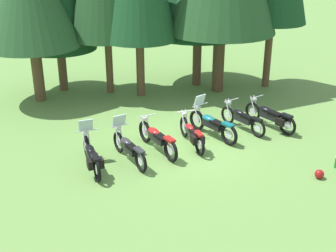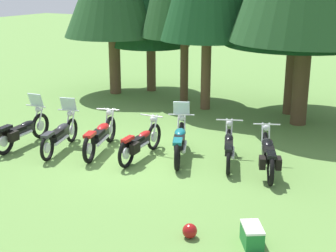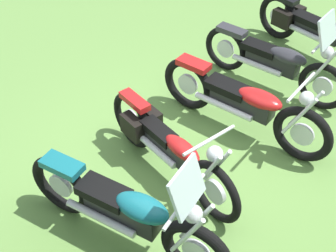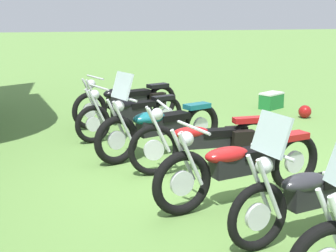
{
  "view_description": "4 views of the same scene",
  "coord_description": "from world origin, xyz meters",
  "px_view_note": "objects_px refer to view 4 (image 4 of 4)",
  "views": [
    {
      "loc": [
        -4.16,
        -13.32,
        6.77
      ],
      "look_at": [
        -0.71,
        -0.09,
        0.82
      ],
      "focal_mm": 48.86,
      "sensor_mm": 36.0,
      "label": 1
    },
    {
      "loc": [
        6.57,
        -10.22,
        4.57
      ],
      "look_at": [
        0.54,
        0.65,
        0.75
      ],
      "focal_mm": 51.85,
      "sensor_mm": 36.0,
      "label": 2
    },
    {
      "loc": [
        2.42,
        3.09,
        4.16
      ],
      "look_at": [
        0.26,
        0.1,
        0.97
      ],
      "focal_mm": 50.95,
      "sensor_mm": 36.0,
      "label": 3
    },
    {
      "loc": [
        -6.6,
        1.85,
        2.35
      ],
      "look_at": [
        0.51,
        0.39,
        0.6
      ],
      "focal_mm": 53.8,
      "sensor_mm": 36.0,
      "label": 4
    }
  ],
  "objects_px": {
    "motorcycle_3": "(207,141)",
    "motorcycle_5": "(130,113)",
    "motorcycle_4": "(159,126)",
    "dropped_helmet": "(305,112)",
    "picnic_cooler": "(271,101)",
    "motorcycle_6": "(128,100)",
    "motorcycle_2": "(241,165)",
    "motorcycle_1": "(316,192)"
  },
  "relations": [
    {
      "from": "picnic_cooler",
      "to": "motorcycle_2",
      "type": "bearing_deg",
      "value": 153.44
    },
    {
      "from": "motorcycle_5",
      "to": "dropped_helmet",
      "type": "relative_size",
      "value": 7.57
    },
    {
      "from": "motorcycle_4",
      "to": "motorcycle_6",
      "type": "bearing_deg",
      "value": -109.04
    },
    {
      "from": "motorcycle_2",
      "to": "motorcycle_4",
      "type": "bearing_deg",
      "value": -90.71
    },
    {
      "from": "motorcycle_1",
      "to": "motorcycle_5",
      "type": "height_order",
      "value": "motorcycle_1"
    },
    {
      "from": "motorcycle_1",
      "to": "motorcycle_4",
      "type": "distance_m",
      "value": 3.31
    },
    {
      "from": "motorcycle_2",
      "to": "motorcycle_6",
      "type": "relative_size",
      "value": 1.05
    },
    {
      "from": "motorcycle_3",
      "to": "motorcycle_6",
      "type": "height_order",
      "value": "motorcycle_3"
    },
    {
      "from": "motorcycle_5",
      "to": "motorcycle_6",
      "type": "relative_size",
      "value": 0.93
    },
    {
      "from": "motorcycle_2",
      "to": "motorcycle_3",
      "type": "height_order",
      "value": "motorcycle_2"
    },
    {
      "from": "motorcycle_2",
      "to": "dropped_helmet",
      "type": "bearing_deg",
      "value": -141.83
    },
    {
      "from": "motorcycle_1",
      "to": "motorcycle_5",
      "type": "bearing_deg",
      "value": -88.93
    },
    {
      "from": "motorcycle_4",
      "to": "dropped_helmet",
      "type": "relative_size",
      "value": 8.05
    },
    {
      "from": "motorcycle_3",
      "to": "motorcycle_6",
      "type": "xyz_separation_m",
      "value": [
        3.22,
        0.73,
        0.02
      ]
    },
    {
      "from": "motorcycle_6",
      "to": "motorcycle_3",
      "type": "bearing_deg",
      "value": 80.15
    },
    {
      "from": "motorcycle_2",
      "to": "motorcycle_1",
      "type": "bearing_deg",
      "value": 97.13
    },
    {
      "from": "motorcycle_4",
      "to": "picnic_cooler",
      "type": "bearing_deg",
      "value": -159.62
    },
    {
      "from": "motorcycle_4",
      "to": "motorcycle_3",
      "type": "bearing_deg",
      "value": 97.2
    },
    {
      "from": "motorcycle_3",
      "to": "motorcycle_4",
      "type": "height_order",
      "value": "motorcycle_4"
    },
    {
      "from": "motorcycle_1",
      "to": "picnic_cooler",
      "type": "distance_m",
      "value": 6.66
    },
    {
      "from": "motorcycle_4",
      "to": "dropped_helmet",
      "type": "xyz_separation_m",
      "value": [
        2.07,
        -3.55,
        -0.35
      ]
    },
    {
      "from": "motorcycle_2",
      "to": "motorcycle_4",
      "type": "height_order",
      "value": "motorcycle_4"
    },
    {
      "from": "motorcycle_3",
      "to": "dropped_helmet",
      "type": "bearing_deg",
      "value": -138.45
    },
    {
      "from": "motorcycle_6",
      "to": "dropped_helmet",
      "type": "distance_m",
      "value": 3.77
    },
    {
      "from": "motorcycle_4",
      "to": "motorcycle_6",
      "type": "height_order",
      "value": "motorcycle_4"
    },
    {
      "from": "motorcycle_1",
      "to": "motorcycle_4",
      "type": "height_order",
      "value": "motorcycle_4"
    },
    {
      "from": "motorcycle_3",
      "to": "motorcycle_5",
      "type": "distance_m",
      "value": 2.31
    },
    {
      "from": "motorcycle_5",
      "to": "motorcycle_1",
      "type": "bearing_deg",
      "value": 85.35
    },
    {
      "from": "dropped_helmet",
      "to": "motorcycle_1",
      "type": "bearing_deg",
      "value": 154.44
    },
    {
      "from": "motorcycle_3",
      "to": "motorcycle_4",
      "type": "distance_m",
      "value": 1.04
    },
    {
      "from": "motorcycle_2",
      "to": "motorcycle_5",
      "type": "bearing_deg",
      "value": -91.71
    },
    {
      "from": "motorcycle_1",
      "to": "motorcycle_2",
      "type": "bearing_deg",
      "value": -82.23
    },
    {
      "from": "motorcycle_1",
      "to": "motorcycle_3",
      "type": "relative_size",
      "value": 0.98
    },
    {
      "from": "dropped_helmet",
      "to": "motorcycle_2",
      "type": "bearing_deg",
      "value": 144.91
    },
    {
      "from": "motorcycle_4",
      "to": "motorcycle_5",
      "type": "bearing_deg",
      "value": -100.51
    },
    {
      "from": "motorcycle_5",
      "to": "motorcycle_6",
      "type": "distance_m",
      "value": 1.07
    },
    {
      "from": "picnic_cooler",
      "to": "dropped_helmet",
      "type": "bearing_deg",
      "value": -164.11
    },
    {
      "from": "motorcycle_2",
      "to": "motorcycle_3",
      "type": "xyz_separation_m",
      "value": [
        1.22,
        0.07,
        -0.02
      ]
    },
    {
      "from": "motorcycle_2",
      "to": "motorcycle_3",
      "type": "relative_size",
      "value": 1.06
    },
    {
      "from": "motorcycle_2",
      "to": "motorcycle_4",
      "type": "distance_m",
      "value": 2.2
    },
    {
      "from": "motorcycle_1",
      "to": "dropped_helmet",
      "type": "height_order",
      "value": "motorcycle_1"
    },
    {
      "from": "picnic_cooler",
      "to": "dropped_helmet",
      "type": "xyz_separation_m",
      "value": [
        -1.08,
        -0.31,
        -0.05
      ]
    }
  ]
}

